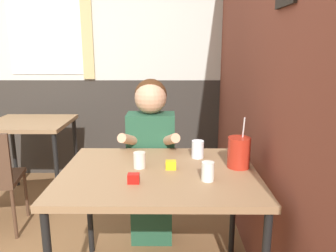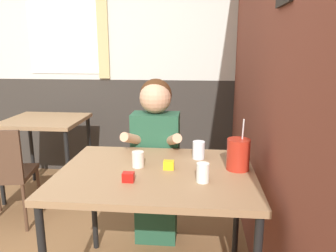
{
  "view_description": "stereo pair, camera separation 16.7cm",
  "coord_description": "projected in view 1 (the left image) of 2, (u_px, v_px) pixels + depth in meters",
  "views": [
    {
      "loc": [
        0.83,
        -1.3,
        1.45
      ],
      "look_at": [
        0.82,
        0.6,
        1.0
      ],
      "focal_mm": 35.0,
      "sensor_mm": 36.0,
      "label": 1
    },
    {
      "loc": [
        0.99,
        -1.29,
        1.45
      ],
      "look_at": [
        0.82,
        0.6,
        1.0
      ],
      "focal_mm": 35.0,
      "sensor_mm": 36.0,
      "label": 2
    }
  ],
  "objects": [
    {
      "name": "glass_far_side",
      "position": [
        139.0,
        160.0,
        1.88
      ],
      "size": [
        0.07,
        0.07,
        0.09
      ],
      "color": "silver",
      "rests_on": "main_table"
    },
    {
      "name": "person_seated",
      "position": [
        151.0,
        156.0,
        2.4
      ],
      "size": [
        0.42,
        0.42,
        1.24
      ],
      "color": "#235138",
      "rests_on": "ground_plane"
    },
    {
      "name": "glass_center",
      "position": [
        208.0,
        171.0,
        1.7
      ],
      "size": [
        0.07,
        0.07,
        0.1
      ],
      "color": "silver",
      "rests_on": "main_table"
    },
    {
      "name": "condiment_mustard",
      "position": [
        171.0,
        165.0,
        1.86
      ],
      "size": [
        0.06,
        0.04,
        0.05
      ],
      "color": "yellow",
      "rests_on": "main_table"
    },
    {
      "name": "condiment_ketchup",
      "position": [
        134.0,
        178.0,
        1.67
      ],
      "size": [
        0.06,
        0.04,
        0.05
      ],
      "color": "#B7140F",
      "rests_on": "main_table"
    },
    {
      "name": "glass_near_pitcher",
      "position": [
        198.0,
        149.0,
        2.05
      ],
      "size": [
        0.08,
        0.08,
        0.11
      ],
      "color": "silver",
      "rests_on": "main_table"
    },
    {
      "name": "brick_wall_right",
      "position": [
        249.0,
        62.0,
        2.42
      ],
      "size": [
        0.08,
        4.35,
        2.7
      ],
      "color": "brown",
      "rests_on": "ground_plane"
    },
    {
      "name": "back_wall",
      "position": [
        94.0,
        57.0,
        3.6
      ],
      "size": [
        5.77,
        0.09,
        2.7
      ],
      "color": "silver",
      "rests_on": "ground_plane"
    },
    {
      "name": "main_table",
      "position": [
        159.0,
        182.0,
        1.86
      ],
      "size": [
        1.1,
        0.85,
        0.78
      ],
      "color": "#93704C",
      "rests_on": "ground_plane"
    },
    {
      "name": "background_table",
      "position": [
        31.0,
        131.0,
        3.11
      ],
      "size": [
        0.74,
        0.67,
        0.78
      ],
      "color": "#93704C",
      "rests_on": "ground_plane"
    },
    {
      "name": "cocktail_pitcher",
      "position": [
        239.0,
        152.0,
        1.88
      ],
      "size": [
        0.13,
        0.13,
        0.3
      ],
      "color": "#B22819",
      "rests_on": "main_table"
    }
  ]
}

